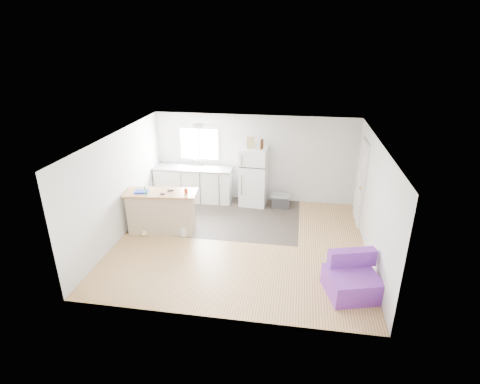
% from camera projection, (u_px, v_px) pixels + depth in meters
% --- Properties ---
extents(room, '(5.51, 5.01, 2.41)m').
position_uv_depth(room, '(240.00, 193.00, 8.01)').
color(room, '#905F3C').
rests_on(room, ground).
extents(vinyl_zone, '(4.05, 2.50, 0.00)m').
position_uv_depth(vinyl_zone, '(220.00, 216.00, 9.71)').
color(vinyl_zone, '#2F2923').
rests_on(vinyl_zone, floor).
extents(window, '(1.18, 0.06, 0.98)m').
position_uv_depth(window, '(199.00, 144.00, 10.36)').
color(window, white).
rests_on(window, back_wall).
extents(interior_door, '(0.11, 0.92, 2.10)m').
position_uv_depth(interior_door, '(361.00, 183.00, 9.09)').
color(interior_door, white).
rests_on(interior_door, right_wall).
extents(ceiling_fixture, '(0.30, 0.30, 0.07)m').
position_uv_depth(ceiling_fixture, '(198.00, 125.00, 8.83)').
color(ceiling_fixture, white).
rests_on(ceiling_fixture, ceiling).
extents(kitchen_cabinets, '(2.18, 0.72, 1.26)m').
position_uv_depth(kitchen_cabinets, '(194.00, 183.00, 10.49)').
color(kitchen_cabinets, white).
rests_on(kitchen_cabinets, floor).
extents(peninsula, '(1.70, 0.79, 1.01)m').
position_uv_depth(peninsula, '(162.00, 211.00, 8.76)').
color(peninsula, tan).
rests_on(peninsula, floor).
extents(refrigerator, '(0.75, 0.71, 1.60)m').
position_uv_depth(refrigerator, '(254.00, 177.00, 10.12)').
color(refrigerator, white).
rests_on(refrigerator, floor).
extents(cooler, '(0.49, 0.34, 0.37)m').
position_uv_depth(cooler, '(281.00, 200.00, 10.15)').
color(cooler, '#2F3032').
rests_on(cooler, floor).
extents(purple_seat, '(1.07, 1.04, 0.72)m').
position_uv_depth(purple_seat, '(352.00, 280.00, 6.72)').
color(purple_seat, purple).
rests_on(purple_seat, floor).
extents(cleaner_jug, '(0.13, 0.09, 0.28)m').
position_uv_depth(cleaner_jug, '(184.00, 232.00, 8.67)').
color(cleaner_jug, white).
rests_on(cleaner_jug, floor).
extents(mop, '(0.24, 0.36, 1.28)m').
position_uv_depth(mop, '(145.00, 226.00, 8.67)').
color(mop, green).
rests_on(mop, floor).
extents(red_cup, '(0.10, 0.10, 0.12)m').
position_uv_depth(red_cup, '(186.00, 190.00, 8.49)').
color(red_cup, red).
rests_on(red_cup, peninsula).
extents(blue_tray, '(0.34, 0.28, 0.04)m').
position_uv_depth(blue_tray, '(142.00, 191.00, 8.55)').
color(blue_tray, '#1330B3').
rests_on(blue_tray, peninsula).
extents(tool_a, '(0.15, 0.10, 0.03)m').
position_uv_depth(tool_a, '(170.00, 190.00, 8.61)').
color(tool_a, black).
rests_on(tool_a, peninsula).
extents(tool_b, '(0.10, 0.05, 0.03)m').
position_uv_depth(tool_b, '(163.00, 194.00, 8.43)').
color(tool_b, black).
rests_on(tool_b, peninsula).
extents(cardboard_box, '(0.21, 0.13, 0.30)m').
position_uv_depth(cardboard_box, '(251.00, 143.00, 9.71)').
color(cardboard_box, tan).
rests_on(cardboard_box, refrigerator).
extents(bottle_left, '(0.07, 0.07, 0.25)m').
position_uv_depth(bottle_left, '(261.00, 145.00, 9.64)').
color(bottle_left, '#361A09').
rests_on(bottle_left, refrigerator).
extents(bottle_right, '(0.08, 0.08, 0.25)m').
position_uv_depth(bottle_right, '(262.00, 144.00, 9.71)').
color(bottle_right, '#361A09').
rests_on(bottle_right, refrigerator).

